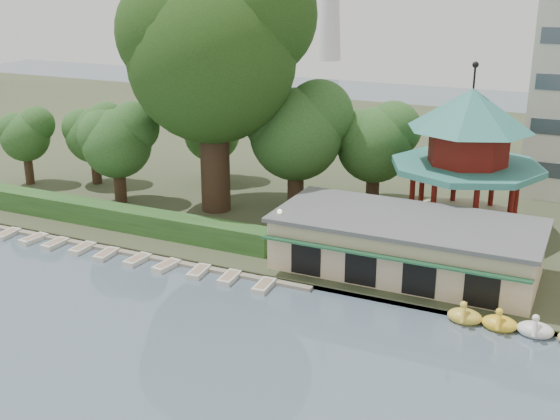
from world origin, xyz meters
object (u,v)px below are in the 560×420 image
Objects in this scene: dock at (115,247)px; pavilion at (468,146)px; boathouse at (406,244)px; big_tree at (215,44)px.

pavilion is at bearing 31.66° from dock.
boathouse reaches higher than dock.
boathouse is 11.43m from pavilion.
boathouse is at bearing -18.41° from big_tree.
big_tree is (-20.80, -3.77, 7.43)m from pavilion.
big_tree is (3.20, 11.03, 14.80)m from dock.
big_tree reaches higher than pavilion.
big_tree reaches higher than dock.
boathouse is at bearing 12.24° from dock.
boathouse is 0.84× the size of big_tree.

